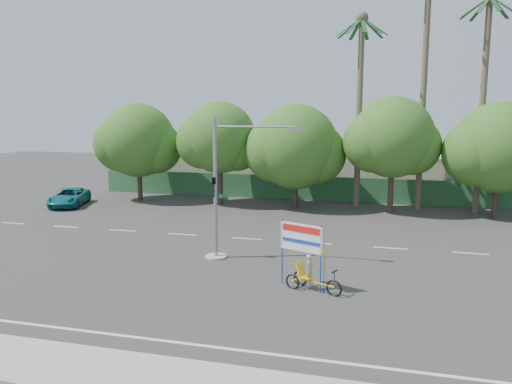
# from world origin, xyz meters

# --- Properties ---
(ground) EXTENTS (120.00, 120.00, 0.00)m
(ground) POSITION_xyz_m (0.00, 0.00, 0.00)
(ground) COLOR #33302D
(ground) RESTS_ON ground
(sidewalk_near) EXTENTS (50.00, 2.40, 0.12)m
(sidewalk_near) POSITION_xyz_m (0.00, -7.50, 0.06)
(sidewalk_near) COLOR gray
(sidewalk_near) RESTS_ON ground
(fence) EXTENTS (38.00, 0.08, 2.00)m
(fence) POSITION_xyz_m (0.00, 21.50, 1.00)
(fence) COLOR #336B3D
(fence) RESTS_ON ground
(building_left) EXTENTS (12.00, 8.00, 4.00)m
(building_left) POSITION_xyz_m (-10.00, 26.00, 2.00)
(building_left) COLOR beige
(building_left) RESTS_ON ground
(building_right) EXTENTS (14.00, 8.00, 3.60)m
(building_right) POSITION_xyz_m (8.00, 26.00, 1.80)
(building_right) COLOR beige
(building_right) RESTS_ON ground
(tree_far_left) EXTENTS (7.14, 6.00, 7.96)m
(tree_far_left) POSITION_xyz_m (-14.05, 18.00, 4.76)
(tree_far_left) COLOR #473828
(tree_far_left) RESTS_ON ground
(tree_left) EXTENTS (6.66, 5.60, 8.07)m
(tree_left) POSITION_xyz_m (-7.05, 18.00, 5.06)
(tree_left) COLOR #473828
(tree_left) RESTS_ON ground
(tree_center) EXTENTS (7.62, 6.40, 7.85)m
(tree_center) POSITION_xyz_m (-1.05, 18.00, 4.47)
(tree_center) COLOR #473828
(tree_center) RESTS_ON ground
(tree_right) EXTENTS (6.90, 5.80, 8.36)m
(tree_right) POSITION_xyz_m (5.95, 18.00, 5.24)
(tree_right) COLOR #473828
(tree_right) RESTS_ON ground
(tree_far_right) EXTENTS (7.38, 6.20, 7.94)m
(tree_far_right) POSITION_xyz_m (12.95, 18.00, 4.64)
(tree_far_right) COLOR #473828
(tree_far_right) RESTS_ON ground
(palm_tall) EXTENTS (3.73, 3.79, 17.45)m
(palm_tall) POSITION_xyz_m (8.00, 19.50, 10.46)
(palm_tall) COLOR #70604C
(palm_tall) RESTS_ON ground
(palm_mid) EXTENTS (3.73, 3.79, 15.45)m
(palm_mid) POSITION_xyz_m (12.00, 19.50, 9.40)
(palm_mid) COLOR #70604C
(palm_mid) RESTS_ON ground
(palm_short) EXTENTS (3.73, 3.79, 14.45)m
(palm_short) POSITION_xyz_m (3.50, 19.50, 8.86)
(palm_short) COLOR #70604C
(palm_short) RESTS_ON ground
(traffic_signal) EXTENTS (4.72, 1.10, 7.00)m
(traffic_signal) POSITION_xyz_m (-2.20, 3.98, 2.92)
(traffic_signal) COLOR gray
(traffic_signal) RESTS_ON ground
(trike_billboard) EXTENTS (2.71, 1.34, 2.86)m
(trike_billboard) POSITION_xyz_m (2.59, 0.65, 1.15)
(trike_billboard) COLOR black
(trike_billboard) RESTS_ON ground
(pickup_truck) EXTENTS (3.62, 5.32, 1.35)m
(pickup_truck) POSITION_xyz_m (-18.19, 14.38, 0.68)
(pickup_truck) COLOR #0E6767
(pickup_truck) RESTS_ON ground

